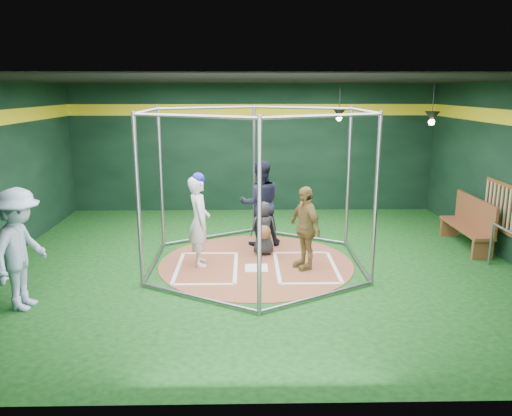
{
  "coord_description": "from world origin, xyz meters",
  "views": [
    {
      "loc": [
        -0.19,
        -9.29,
        3.34
      ],
      "look_at": [
        0.0,
        0.1,
        1.1
      ],
      "focal_mm": 35.0,
      "sensor_mm": 36.0,
      "label": 1
    }
  ],
  "objects_px": {
    "batter_figure": "(199,220)",
    "visitor_leopard": "(305,228)",
    "dugout_bench": "(470,222)",
    "umpire": "(260,203)"
  },
  "relations": [
    {
      "from": "batter_figure",
      "to": "dugout_bench",
      "type": "distance_m",
      "value": 5.83
    },
    {
      "from": "batter_figure",
      "to": "umpire",
      "type": "relative_size",
      "value": 0.98
    },
    {
      "from": "visitor_leopard",
      "to": "umpire",
      "type": "relative_size",
      "value": 0.85
    },
    {
      "from": "batter_figure",
      "to": "visitor_leopard",
      "type": "relative_size",
      "value": 1.14
    },
    {
      "from": "batter_figure",
      "to": "visitor_leopard",
      "type": "distance_m",
      "value": 2.02
    },
    {
      "from": "visitor_leopard",
      "to": "umpire",
      "type": "bearing_deg",
      "value": -177.51
    },
    {
      "from": "batter_figure",
      "to": "visitor_leopard",
      "type": "height_order",
      "value": "batter_figure"
    },
    {
      "from": "dugout_bench",
      "to": "batter_figure",
      "type": "bearing_deg",
      "value": -169.79
    },
    {
      "from": "visitor_leopard",
      "to": "batter_figure",
      "type": "bearing_deg",
      "value": -122.04
    },
    {
      "from": "batter_figure",
      "to": "dugout_bench",
      "type": "xyz_separation_m",
      "value": [
        5.73,
        1.03,
        -0.36
      ]
    }
  ]
}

